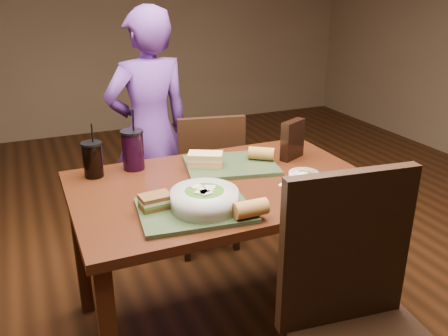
{
  "coord_description": "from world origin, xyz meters",
  "views": [
    {
      "loc": [
        -0.76,
        -1.74,
        1.56
      ],
      "look_at": [
        0.0,
        0.0,
        0.82
      ],
      "focal_mm": 38.0,
      "sensor_mm": 36.0,
      "label": 1
    }
  ],
  "objects_px": {
    "soup_bowl": "(304,178)",
    "sandwich_near": "(155,201)",
    "diner": "(150,132)",
    "dining_table": "(224,202)",
    "chip_bag": "(292,140)",
    "baguette_near": "(251,209)",
    "chair_near": "(362,319)",
    "tray_far": "(231,165)",
    "chair_far": "(206,177)",
    "sandwich_far": "(205,159)",
    "cup_cola": "(93,159)",
    "cup_berry": "(133,150)",
    "tray_near": "(195,210)",
    "salad_bowl": "(205,198)",
    "baguette_far": "(262,154)"
  },
  "relations": [
    {
      "from": "soup_bowl",
      "to": "sandwich_near",
      "type": "height_order",
      "value": "sandwich_near"
    },
    {
      "from": "diner",
      "to": "sandwich_near",
      "type": "relative_size",
      "value": 12.01
    },
    {
      "from": "dining_table",
      "to": "diner",
      "type": "bearing_deg",
      "value": 94.78
    },
    {
      "from": "chip_bag",
      "to": "dining_table",
      "type": "bearing_deg",
      "value": 172.97
    },
    {
      "from": "sandwich_near",
      "to": "baguette_near",
      "type": "bearing_deg",
      "value": -34.77
    },
    {
      "from": "chair_near",
      "to": "tray_far",
      "type": "bearing_deg",
      "value": 91.01
    },
    {
      "from": "chip_bag",
      "to": "chair_near",
      "type": "bearing_deg",
      "value": -134.47
    },
    {
      "from": "chair_far",
      "to": "chip_bag",
      "type": "xyz_separation_m",
      "value": [
        0.25,
        -0.53,
        0.36
      ]
    },
    {
      "from": "tray_far",
      "to": "sandwich_far",
      "type": "distance_m",
      "value": 0.13
    },
    {
      "from": "dining_table",
      "to": "tray_far",
      "type": "xyz_separation_m",
      "value": [
        0.11,
        0.17,
        0.1
      ]
    },
    {
      "from": "cup_cola",
      "to": "cup_berry",
      "type": "relative_size",
      "value": 0.86
    },
    {
      "from": "chair_near",
      "to": "chair_far",
      "type": "relative_size",
      "value": 1.19
    },
    {
      "from": "chair_far",
      "to": "sandwich_near",
      "type": "relative_size",
      "value": 7.22
    },
    {
      "from": "tray_near",
      "to": "salad_bowl",
      "type": "height_order",
      "value": "salad_bowl"
    },
    {
      "from": "sandwich_near",
      "to": "sandwich_far",
      "type": "height_order",
      "value": "sandwich_far"
    },
    {
      "from": "cup_berry",
      "to": "chip_bag",
      "type": "xyz_separation_m",
      "value": [
        0.75,
        -0.17,
        0.0
      ]
    },
    {
      "from": "tray_far",
      "to": "cup_cola",
      "type": "xyz_separation_m",
      "value": [
        -0.61,
        0.14,
        0.07
      ]
    },
    {
      "from": "chair_far",
      "to": "sandwich_near",
      "type": "bearing_deg",
      "value": -122.36
    },
    {
      "from": "dining_table",
      "to": "salad_bowl",
      "type": "relative_size",
      "value": 5.11
    },
    {
      "from": "chair_near",
      "to": "sandwich_far",
      "type": "height_order",
      "value": "chair_near"
    },
    {
      "from": "sandwich_far",
      "to": "tray_near",
      "type": "bearing_deg",
      "value": -116.66
    },
    {
      "from": "baguette_near",
      "to": "baguette_far",
      "type": "relative_size",
      "value": 1.03
    },
    {
      "from": "tray_far",
      "to": "diner",
      "type": "bearing_deg",
      "value": 103.46
    },
    {
      "from": "baguette_near",
      "to": "soup_bowl",
      "type": "bearing_deg",
      "value": 30.25
    },
    {
      "from": "salad_bowl",
      "to": "soup_bowl",
      "type": "xyz_separation_m",
      "value": [
        0.49,
        0.08,
        -0.03
      ]
    },
    {
      "from": "soup_bowl",
      "to": "baguette_far",
      "type": "relative_size",
      "value": 1.75
    },
    {
      "from": "baguette_near",
      "to": "cup_berry",
      "type": "xyz_separation_m",
      "value": [
        -0.27,
        0.69,
        0.04
      ]
    },
    {
      "from": "chair_near",
      "to": "salad_bowl",
      "type": "height_order",
      "value": "chair_near"
    },
    {
      "from": "chair_far",
      "to": "baguette_near",
      "type": "height_order",
      "value": "chair_far"
    },
    {
      "from": "chair_far",
      "to": "baguette_near",
      "type": "xyz_separation_m",
      "value": [
        -0.24,
        -1.05,
        0.31
      ]
    },
    {
      "from": "dining_table",
      "to": "sandwich_far",
      "type": "distance_m",
      "value": 0.23
    },
    {
      "from": "chair_near",
      "to": "baguette_far",
      "type": "height_order",
      "value": "chair_near"
    },
    {
      "from": "dining_table",
      "to": "tray_near",
      "type": "relative_size",
      "value": 3.1
    },
    {
      "from": "chair_far",
      "to": "soup_bowl",
      "type": "bearing_deg",
      "value": -81.47
    },
    {
      "from": "dining_table",
      "to": "chair_near",
      "type": "height_order",
      "value": "chair_near"
    },
    {
      "from": "salad_bowl",
      "to": "cup_cola",
      "type": "xyz_separation_m",
      "value": [
        -0.32,
        0.54,
        0.02
      ]
    },
    {
      "from": "salad_bowl",
      "to": "chair_far",
      "type": "bearing_deg",
      "value": 68.38
    },
    {
      "from": "dining_table",
      "to": "diner",
      "type": "height_order",
      "value": "diner"
    },
    {
      "from": "cup_cola",
      "to": "chip_bag",
      "type": "relative_size",
      "value": 1.29
    },
    {
      "from": "diner",
      "to": "baguette_near",
      "type": "relative_size",
      "value": 11.5
    },
    {
      "from": "tray_far",
      "to": "baguette_near",
      "type": "height_order",
      "value": "baguette_near"
    },
    {
      "from": "tray_near",
      "to": "chip_bag",
      "type": "distance_m",
      "value": 0.75
    },
    {
      "from": "diner",
      "to": "tray_far",
      "type": "height_order",
      "value": "diner"
    },
    {
      "from": "cup_berry",
      "to": "baguette_far",
      "type": "bearing_deg",
      "value": -16.41
    },
    {
      "from": "sandwich_near",
      "to": "chair_far",
      "type": "bearing_deg",
      "value": 57.64
    },
    {
      "from": "tray_far",
      "to": "sandwich_near",
      "type": "height_order",
      "value": "sandwich_near"
    },
    {
      "from": "dining_table",
      "to": "chair_near",
      "type": "distance_m",
      "value": 0.82
    },
    {
      "from": "baguette_far",
      "to": "cup_cola",
      "type": "bearing_deg",
      "value": 168.99
    },
    {
      "from": "diner",
      "to": "soup_bowl",
      "type": "relative_size",
      "value": 6.77
    },
    {
      "from": "baguette_far",
      "to": "chair_far",
      "type": "bearing_deg",
      "value": 98.44
    }
  ]
}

